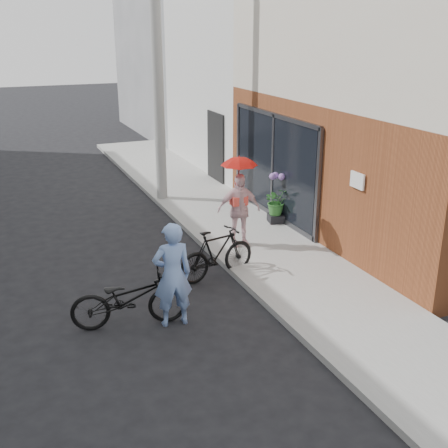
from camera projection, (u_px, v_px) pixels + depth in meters
ground at (205, 303)px, 9.73m from camera, size 80.00×80.00×0.00m
sidewalk at (261, 244)px, 12.22m from camera, size 2.20×24.00×0.12m
curb at (212, 252)px, 11.79m from camera, size 0.12×24.00×0.12m
plaster_building at (305, 58)px, 19.03m from camera, size 8.00×6.00×7.00m
east_building_far at (224, 50)px, 25.10m from camera, size 8.00×8.00×7.00m
utility_pole at (157, 70)px, 14.17m from camera, size 0.28×0.28×7.00m
officer at (172, 275)px, 8.79m from camera, size 0.65×0.45×1.73m
bike_left at (129, 299)px, 8.86m from camera, size 1.91×0.95×0.96m
bike_right at (217, 254)px, 10.56m from camera, size 1.70×0.79×0.99m
kimono_woman at (239, 210)px, 11.76m from camera, size 0.97×0.54×1.56m
parasol at (239, 159)px, 11.40m from camera, size 0.72×0.72×0.63m
planter at (276, 218)px, 13.37m from camera, size 0.43×0.43×0.19m
potted_plant at (277, 201)px, 13.23m from camera, size 0.60×0.52×0.66m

